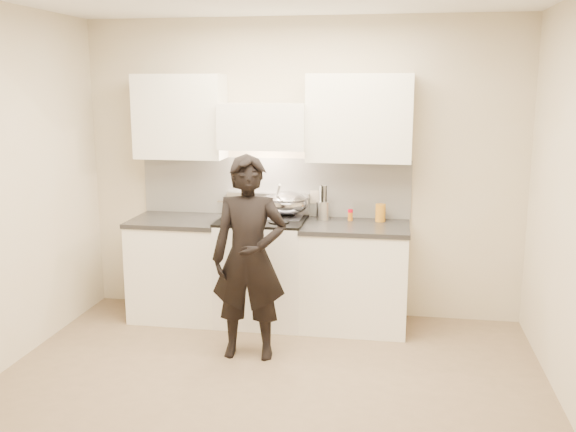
{
  "coord_description": "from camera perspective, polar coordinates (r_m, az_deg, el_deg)",
  "views": [
    {
      "loc": [
        0.85,
        -4.01,
        2.1
      ],
      "look_at": [
        -0.0,
        1.05,
        1.05
      ],
      "focal_mm": 40.0,
      "sensor_mm": 36.0,
      "label": 1
    }
  ],
  "objects": [
    {
      "name": "wok",
      "position": [
        5.75,
        -0.09,
        1.19
      ],
      "size": [
        0.4,
        0.49,
        0.32
      ],
      "color": "#AAA9AF",
      "rests_on": "stove"
    },
    {
      "name": "utensil_crock",
      "position": [
        5.74,
        3.11,
        0.61
      ],
      "size": [
        0.12,
        0.12,
        0.31
      ],
      "color": "silver",
      "rests_on": "counter_right"
    },
    {
      "name": "oil_glass",
      "position": [
        5.72,
        8.22,
        0.29
      ],
      "size": [
        0.09,
        0.09,
        0.16
      ],
      "color": "#C67D1C",
      "rests_on": "counter_right"
    },
    {
      "name": "room_shell",
      "position": [
        4.5,
        -2.13,
        5.1
      ],
      "size": [
        4.04,
        3.54,
        2.7
      ],
      "color": "beige",
      "rests_on": "ground"
    },
    {
      "name": "counter_left",
      "position": [
        6.0,
        -9.62,
        -4.5
      ],
      "size": [
        0.82,
        0.67,
        0.92
      ],
      "color": "white",
      "rests_on": "ground"
    },
    {
      "name": "person",
      "position": [
        4.96,
        -3.47,
        -3.75
      ],
      "size": [
        0.61,
        0.42,
        1.59
      ],
      "primitive_type": "imported",
      "rotation": [
        0.0,
        0.0,
        0.07
      ],
      "color": "black",
      "rests_on": "ground"
    },
    {
      "name": "stock_pot",
      "position": [
        5.61,
        -4.48,
        0.64
      ],
      "size": [
        0.36,
        0.26,
        0.17
      ],
      "color": "#AAA9AF",
      "rests_on": "stove"
    },
    {
      "name": "ground_plane",
      "position": [
        4.61,
        -2.22,
        -15.62
      ],
      "size": [
        4.0,
        4.0,
        0.0
      ],
      "primitive_type": "plane",
      "color": "#836A51"
    },
    {
      "name": "stove",
      "position": [
        5.79,
        -2.29,
        -4.79
      ],
      "size": [
        0.76,
        0.65,
        0.96
      ],
      "color": "white",
      "rests_on": "ground"
    },
    {
      "name": "spice_jar",
      "position": [
        5.72,
        5.56,
        0.09
      ],
      "size": [
        0.05,
        0.05,
        0.1
      ],
      "color": "#C66E17",
      "rests_on": "counter_right"
    },
    {
      "name": "counter_right",
      "position": [
        5.69,
        5.96,
        -5.29
      ],
      "size": [
        0.92,
        0.67,
        0.92
      ],
      "color": "white",
      "rests_on": "ground"
    }
  ]
}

